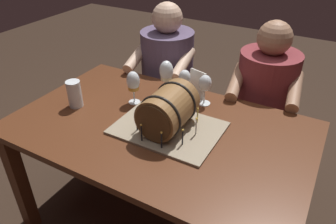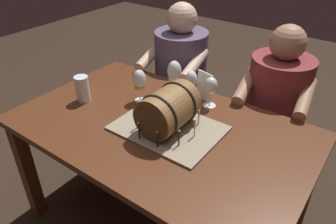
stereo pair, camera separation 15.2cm
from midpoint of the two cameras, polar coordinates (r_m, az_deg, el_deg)
ground_plane at (r=2.10m, az=1.00°, el=-18.95°), size 8.00×8.00×0.00m
dining_table at (r=1.66m, az=1.20°, el=-5.28°), size 1.47×0.90×0.72m
barrel_cake at (r=1.52m, az=2.86°, el=-0.16°), size 0.50×0.37×0.22m
wine_glass_white at (r=1.84m, az=3.49°, el=6.97°), size 0.08×0.08×0.20m
wine_glass_empty at (r=1.72m, az=10.11°, el=4.41°), size 0.07×0.07×0.17m
wine_glass_amber at (r=1.75m, az=-2.61°, el=5.45°), size 0.07×0.07×0.19m
wine_glass_red at (r=1.77m, az=6.58°, el=5.49°), size 0.07×0.07×0.18m
beer_pint at (r=1.82m, az=-12.59°, el=3.78°), size 0.08×0.08×0.15m
menu_card at (r=1.81m, az=8.80°, el=4.50°), size 0.11×0.05×0.16m
person_seated_left at (r=2.36m, az=4.01°, el=4.46°), size 0.44×0.52×1.14m
person_seated_right at (r=2.13m, az=19.91°, el=-1.22°), size 0.44×0.51×1.12m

